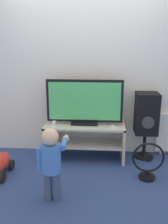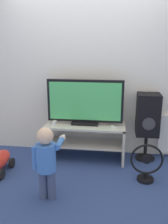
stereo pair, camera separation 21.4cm
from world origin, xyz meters
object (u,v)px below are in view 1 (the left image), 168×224
Objects in this scene: child at (51,158)px; remote_primary at (114,127)px; floor_fan at (148,163)px; television at (85,103)px; game_console at (54,123)px; speaker_tower at (146,115)px.

remote_primary is at bearing 52.94° from child.
floor_fan is (1.16, 0.52, -0.28)m from child.
remote_primary is at bearing 134.70° from floor_fan.
remote_primary is (0.43, -0.12, -0.32)m from television.
child is (0.16, -1.04, -0.07)m from game_console.
game_console is 1.05m from child.
child reaches higher than game_console.
television reaches higher than game_console.
television is 8.40× the size of remote_primary.
remote_primary reaches higher than floor_fan.
television is 2.20× the size of floor_fan.
child is at bearing -105.16° from television.
floor_fan is at bearing -45.30° from remote_primary.
child is 1.69m from speaker_tower.
speaker_tower is at bearing 22.62° from remote_primary.
game_console reaches higher than floor_fan.
remote_primary is 0.16× the size of child.
television reaches higher than child.
floor_fan is at bearing -21.58° from game_console.
television is 1.22m from floor_fan.
speaker_tower reaches higher than remote_primary.
television is 0.55m from game_console.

